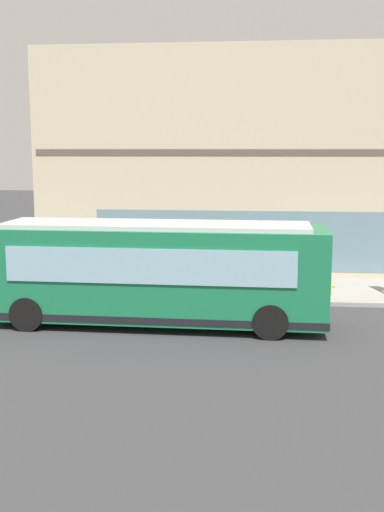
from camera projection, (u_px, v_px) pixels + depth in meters
name	position (u px, v px, depth m)	size (l,w,h in m)	color
ground	(242.00, 325.00, 18.94)	(120.00, 120.00, 0.00)	#38383A
sidewalk_curb	(245.00, 289.00, 23.45)	(4.02, 40.00, 0.15)	#9E9991
building_corner	(250.00, 162.00, 29.11)	(9.12, 17.42, 9.25)	beige
city_bus_nearside	(156.00, 273.00, 18.83)	(2.74, 10.08, 3.07)	#197247
fire_hydrant	(328.00, 285.00, 22.14)	(0.35, 0.35, 0.74)	gold
pedestrian_walking_along_curb	(165.00, 263.00, 22.62)	(0.32, 0.32, 1.77)	#99994C
pedestrian_by_light_pole	(181.00, 256.00, 24.78)	(0.32, 0.32, 1.63)	#3F8C4C
pedestrian_near_hydrant	(105.00, 259.00, 24.22)	(0.32, 0.32, 1.57)	black
newspaper_vending_box	(267.00, 283.00, 22.03)	(0.44, 0.42, 0.90)	#263F99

